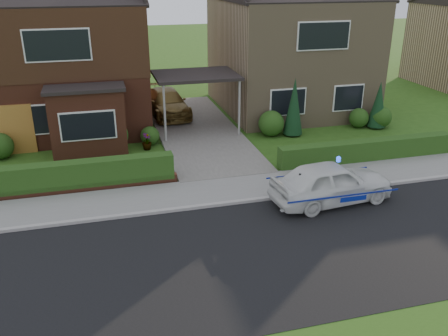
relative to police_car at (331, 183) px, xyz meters
name	(u,v)px	position (x,y,z in m)	size (l,w,h in m)	color
ground	(279,251)	(-2.71, -2.40, -0.70)	(120.00, 120.00, 0.00)	#285015
road	(279,251)	(-2.71, -2.40, -0.70)	(60.00, 6.00, 0.02)	black
kerb	(246,201)	(-2.71, 0.65, -0.64)	(60.00, 0.16, 0.12)	#9E9993
sidewalk	(237,188)	(-2.71, 1.70, -0.65)	(60.00, 2.00, 0.10)	slate
driveway	(197,130)	(-2.71, 8.60, -0.64)	(3.80, 12.00, 0.12)	#666059
house_left	(64,46)	(-8.49, 11.50, 3.11)	(7.50, 9.53, 7.25)	brown
house_right	(289,41)	(3.09, 11.59, 2.96)	(7.50, 8.06, 7.25)	#987F5D
carport_link	(196,76)	(-2.71, 8.55, 1.96)	(3.80, 3.00, 2.77)	black
garage_door	(6,130)	(-10.96, 7.56, 0.35)	(2.20, 0.10, 2.10)	#8D5F1E
dwarf_wall	(66,189)	(-8.51, 2.90, -0.52)	(7.70, 0.25, 0.36)	brown
hedge_left	(67,192)	(-8.51, 3.05, -0.70)	(7.50, 0.55, 0.90)	#173B12
hedge_right	(366,161)	(3.09, 2.95, -0.70)	(7.50, 0.55, 0.80)	#173B12
shrub_left_far	(0,146)	(-11.21, 7.10, -0.16)	(1.08, 1.08, 1.08)	#173B12
shrub_left_mid	(113,136)	(-6.71, 6.90, -0.04)	(1.32, 1.32, 1.32)	#173B12
shrub_left_near	(150,136)	(-5.11, 7.20, -0.28)	(0.84, 0.84, 0.84)	#173B12
shrub_right_near	(271,123)	(0.49, 7.00, -0.10)	(1.20, 1.20, 1.20)	#173B12
shrub_right_mid	(359,118)	(5.09, 7.10, -0.22)	(0.96, 0.96, 0.96)	#173B12
shrub_right_far	(380,117)	(6.09, 6.80, -0.16)	(1.08, 1.08, 1.08)	#173B12
conifer_a	(294,108)	(1.49, 6.80, 0.60)	(0.90, 0.90, 2.60)	black
conifer_b	(378,106)	(5.89, 6.80, 0.40)	(0.90, 0.90, 2.20)	black
police_car	(331,183)	(0.00, 0.00, 0.00)	(3.77, 4.24, 1.56)	white
driveway_car	(167,103)	(-3.71, 11.35, 0.07)	(1.81, 4.46, 1.29)	brown
potted_plant_b	(97,146)	(-7.38, 6.59, -0.35)	(0.38, 0.31, 0.70)	gray
potted_plant_c	(147,142)	(-5.32, 6.60, -0.34)	(0.41, 0.41, 0.72)	gray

